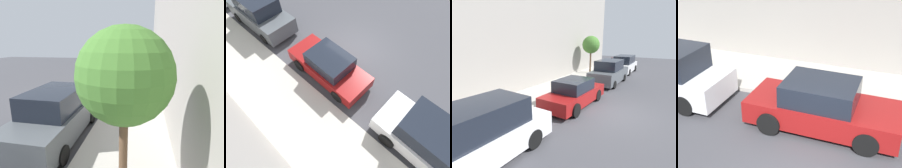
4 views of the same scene
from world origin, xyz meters
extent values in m
plane|color=#424247|center=(0.00, 0.00, 0.00)|extent=(60.00, 60.00, 0.00)
cube|color=#B2ADA3|center=(5.07, 0.00, 0.07)|extent=(3.15, 32.00, 0.15)
cube|color=#4C5156|center=(2.28, -6.01, 0.70)|extent=(1.98, 4.81, 0.96)
cube|color=black|center=(2.28, -6.01, 1.58)|extent=(1.74, 2.61, 0.80)
cylinder|color=black|center=(1.35, -4.52, 0.31)|extent=(0.22, 0.63, 0.63)
cylinder|color=black|center=(3.21, -4.52, 0.31)|extent=(0.22, 0.63, 0.63)
cylinder|color=black|center=(1.35, -7.50, 0.31)|extent=(0.22, 0.63, 0.63)
cylinder|color=black|center=(3.21, -7.50, 0.31)|extent=(0.22, 0.63, 0.63)
cube|color=maroon|center=(2.27, 0.04, 0.56)|extent=(1.90, 4.54, 0.68)
cube|color=black|center=(2.27, 0.14, 1.22)|extent=(1.63, 2.13, 0.64)
cylinder|color=black|center=(1.42, 1.44, 0.35)|extent=(0.22, 0.71, 0.71)
cylinder|color=black|center=(3.12, 1.44, 0.35)|extent=(0.22, 0.71, 0.71)
cylinder|color=black|center=(1.42, -1.35, 0.35)|extent=(0.22, 0.71, 0.71)
cylinder|color=black|center=(3.12, -1.35, 0.35)|extent=(0.22, 0.71, 0.71)
cube|color=silver|center=(2.36, 5.91, 0.64)|extent=(2.04, 4.95, 0.84)
cube|color=black|center=(2.36, 5.91, 1.48)|extent=(1.76, 3.15, 0.84)
cylinder|color=black|center=(1.46, 4.39, 0.35)|extent=(0.22, 0.70, 0.70)
cylinder|color=black|center=(3.26, 4.39, 0.35)|extent=(0.22, 0.70, 0.70)
camera|label=1|loc=(5.61, -11.87, 3.70)|focal=28.00mm
camera|label=2|loc=(6.05, 4.18, 7.83)|focal=28.00mm
camera|label=3|loc=(-2.33, 8.39, 3.74)|focal=28.00mm
camera|label=4|loc=(-5.49, -1.71, 5.49)|focal=50.00mm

